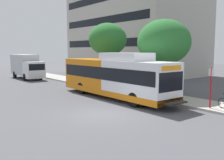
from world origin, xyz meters
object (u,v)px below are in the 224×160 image
at_px(box_truck_background, 27,66).
at_px(street_tree_mid_block, 108,39).
at_px(transit_bus, 115,77).
at_px(bus_stop_sign_pole, 211,85).
at_px(street_tree_near_stop, 164,42).

bearing_deg(box_truck_background, street_tree_mid_block, -69.76).
distance_m(transit_bus, bus_stop_sign_pole, 7.50).
distance_m(street_tree_mid_block, box_truck_background, 13.51).
xyz_separation_m(street_tree_mid_block, box_truck_background, (-4.54, 12.30, -3.26)).
distance_m(transit_bus, street_tree_mid_block, 7.98).
bearing_deg(street_tree_near_stop, bus_stop_sign_pole, -106.74).
distance_m(transit_bus, box_truck_background, 18.41).
relative_size(street_tree_near_stop, street_tree_mid_block, 0.94).
xyz_separation_m(transit_bus, bus_stop_sign_pole, (2.09, -7.20, -0.05)).
bearing_deg(transit_bus, bus_stop_sign_pole, -73.81).
relative_size(bus_stop_sign_pole, street_tree_mid_block, 0.39).
bearing_deg(transit_bus, street_tree_mid_block, 57.03).
bearing_deg(street_tree_near_stop, transit_bus, 152.47).
xyz_separation_m(bus_stop_sign_pole, box_truck_background, (-2.67, 25.60, 0.09)).
height_order(bus_stop_sign_pole, street_tree_near_stop, street_tree_near_stop).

